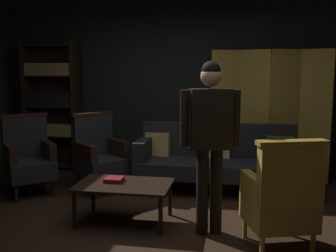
# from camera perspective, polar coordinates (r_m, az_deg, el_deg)

# --- Properties ---
(ground_plane) EXTENTS (10.00, 10.00, 0.00)m
(ground_plane) POSITION_cam_1_polar(r_m,az_deg,el_deg) (4.28, -1.93, -14.24)
(ground_plane) COLOR black
(back_wall) EXTENTS (7.20, 0.10, 2.80)m
(back_wall) POSITION_cam_1_polar(r_m,az_deg,el_deg) (6.38, 2.60, 6.10)
(back_wall) COLOR black
(back_wall) RESTS_ON ground_plane
(folding_screen) EXTENTS (1.70, 0.33, 1.90)m
(folding_screen) POSITION_cam_1_polar(r_m,az_deg,el_deg) (6.06, 14.17, 1.81)
(folding_screen) COLOR #B29338
(folding_screen) RESTS_ON ground_plane
(bookshelf) EXTENTS (0.90, 0.32, 2.05)m
(bookshelf) POSITION_cam_1_polar(r_m,az_deg,el_deg) (6.78, -16.07, 3.17)
(bookshelf) COLOR black
(bookshelf) RESTS_ON ground_plane
(velvet_couch) EXTENTS (2.12, 0.78, 0.88)m
(velvet_couch) POSITION_cam_1_polar(r_m,az_deg,el_deg) (5.46, 6.92, -4.34)
(velvet_couch) COLOR black
(velvet_couch) RESTS_ON ground_plane
(coffee_table) EXTENTS (1.00, 0.64, 0.42)m
(coffee_table) POSITION_cam_1_polar(r_m,az_deg,el_deg) (4.35, -6.27, -8.70)
(coffee_table) COLOR black
(coffee_table) RESTS_ON ground_plane
(armchair_gilt_accent) EXTENTS (0.73, 0.72, 1.04)m
(armchair_gilt_accent) POSITION_cam_1_polar(r_m,az_deg,el_deg) (3.77, 15.82, -9.78)
(armchair_gilt_accent) COLOR #B78E33
(armchair_gilt_accent) RESTS_ON ground_plane
(armchair_wing_left) EXTENTS (0.82, 0.81, 1.04)m
(armchair_wing_left) POSITION_cam_1_polar(r_m,az_deg,el_deg) (5.55, -19.17, -4.14)
(armchair_wing_left) COLOR black
(armchair_wing_left) RESTS_ON ground_plane
(armchair_wing_right) EXTENTS (0.81, 0.81, 1.04)m
(armchair_wing_right) POSITION_cam_1_polar(r_m,az_deg,el_deg) (5.44, -9.78, -4.04)
(armchair_wing_right) COLOR black
(armchair_wing_right) RESTS_ON ground_plane
(standing_figure) EXTENTS (0.57, 0.32, 1.70)m
(standing_figure) POSITION_cam_1_polar(r_m,az_deg,el_deg) (3.90, 5.98, -0.83)
(standing_figure) COLOR black
(standing_figure) RESTS_ON ground_plane
(book_red_leather) EXTENTS (0.19, 0.19, 0.04)m
(book_red_leather) POSITION_cam_1_polar(r_m,az_deg,el_deg) (4.42, -7.66, -7.52)
(book_red_leather) COLOR maroon
(book_red_leather) RESTS_ON coffee_table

